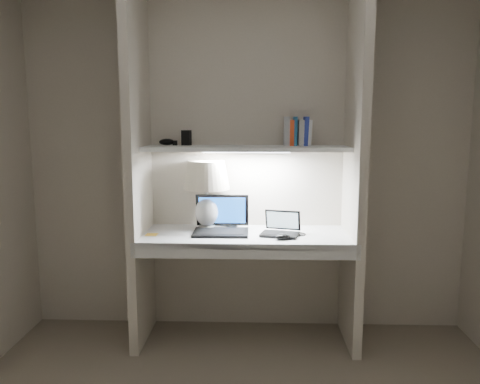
{
  "coord_description": "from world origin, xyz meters",
  "views": [
    {
      "loc": [
        0.07,
        -1.91,
        1.54
      ],
      "look_at": [
        -0.03,
        1.05,
        1.09
      ],
      "focal_mm": 35.0,
      "sensor_mm": 36.0,
      "label": 1
    }
  ],
  "objects_px": {
    "laptop_main": "(221,224)",
    "book_row": "(297,132)",
    "laptop_netbook": "(281,229)",
    "speaker": "(232,217)",
    "table_lamp": "(206,183)"
  },
  "relations": [
    {
      "from": "laptop_main",
      "to": "book_row",
      "type": "distance_m",
      "value": 0.84
    },
    {
      "from": "laptop_main",
      "to": "book_row",
      "type": "relative_size",
      "value": 1.86
    },
    {
      "from": "table_lamp",
      "to": "speaker",
      "type": "relative_size",
      "value": 3.58
    },
    {
      "from": "laptop_main",
      "to": "laptop_netbook",
      "type": "distance_m",
      "value": 0.42
    },
    {
      "from": "laptop_netbook",
      "to": "speaker",
      "type": "xyz_separation_m",
      "value": [
        -0.35,
        0.24,
        0.03
      ]
    },
    {
      "from": "laptop_netbook",
      "to": "laptop_main",
      "type": "bearing_deg",
      "value": -174.64
    },
    {
      "from": "laptop_netbook",
      "to": "speaker",
      "type": "relative_size",
      "value": 2.12
    },
    {
      "from": "laptop_netbook",
      "to": "book_row",
      "type": "height_order",
      "value": "book_row"
    },
    {
      "from": "table_lamp",
      "to": "book_row",
      "type": "xyz_separation_m",
      "value": [
        0.64,
        0.04,
        0.36
      ]
    },
    {
      "from": "laptop_main",
      "to": "speaker",
      "type": "xyz_separation_m",
      "value": [
        0.06,
        0.18,
        0.01
      ]
    },
    {
      "from": "speaker",
      "to": "book_row",
      "type": "height_order",
      "value": "book_row"
    },
    {
      "from": "table_lamp",
      "to": "laptop_main",
      "type": "relative_size",
      "value": 1.3
    },
    {
      "from": "table_lamp",
      "to": "book_row",
      "type": "height_order",
      "value": "book_row"
    },
    {
      "from": "laptop_netbook",
      "to": "book_row",
      "type": "xyz_separation_m",
      "value": [
        0.12,
        0.2,
        0.65
      ]
    },
    {
      "from": "book_row",
      "to": "speaker",
      "type": "bearing_deg",
      "value": 174.85
    }
  ]
}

